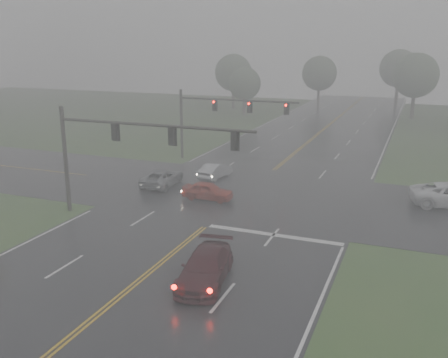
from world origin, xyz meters
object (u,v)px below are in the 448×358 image
at_px(signal_gantry_far, 216,112).
at_px(sedan_maroon, 205,282).
at_px(signal_gantry_near, 118,143).
at_px(sedan_silver, 216,178).
at_px(sedan_red, 208,199).
at_px(car_grey, 162,186).

bearing_deg(signal_gantry_far, sedan_maroon, -68.51).
distance_m(sedan_maroon, signal_gantry_near, 12.22).
xyz_separation_m(sedan_silver, signal_gantry_far, (-2.50, 6.05, 4.88)).
bearing_deg(sedan_maroon, sedan_red, 103.22).
xyz_separation_m(car_grey, signal_gantry_near, (1.23, -7.93, 5.18)).
height_order(sedan_red, car_grey, car_grey).
xyz_separation_m(car_grey, signal_gantry_far, (0.65, 9.93, 4.88)).
xyz_separation_m(sedan_red, sedan_silver, (-1.83, 5.90, 0.00)).
xyz_separation_m(sedan_maroon, signal_gantry_far, (-9.57, 24.31, 4.88)).
distance_m(sedan_maroon, sedan_red, 13.43).
xyz_separation_m(sedan_silver, signal_gantry_near, (-1.92, -11.81, 5.18)).
relative_size(sedan_red, signal_gantry_far, 0.32).
bearing_deg(signal_gantry_near, sedan_silver, 80.79).
xyz_separation_m(sedan_silver, car_grey, (-3.15, -3.88, 0.00)).
bearing_deg(sedan_red, sedan_silver, 15.87).
height_order(sedan_maroon, sedan_red, sedan_maroon).
height_order(sedan_red, signal_gantry_far, signal_gantry_far).
bearing_deg(signal_gantry_near, sedan_maroon, -35.67).
bearing_deg(car_grey, sedan_red, 153.55).
bearing_deg(sedan_silver, signal_gantry_near, 87.31).
bearing_deg(car_grey, sedan_maroon, 121.08).
bearing_deg(sedan_silver, sedan_red, 113.71).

